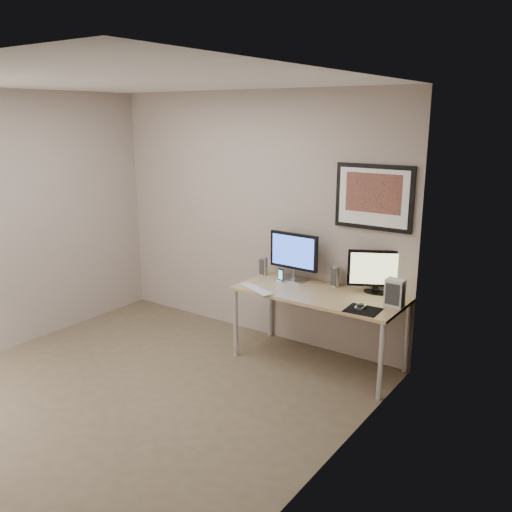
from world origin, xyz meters
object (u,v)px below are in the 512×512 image
object	(u,v)px
monitor_large	(294,254)
monitor_tv	(376,270)
keyboard	(256,289)
phone_dock	(281,275)
speaker_left	(264,266)
speaker_right	(336,276)
framed_art	(374,197)
fan_unit	(395,293)
desk	(319,299)

from	to	relation	value
monitor_large	monitor_tv	size ratio (longest dim) A/B	1.11
monitor_tv	keyboard	xyz separation A→B (m)	(-0.97, -0.56, -0.21)
phone_dock	monitor_large	bearing A→B (deg)	63.30
monitor_tv	speaker_left	xyz separation A→B (m)	(-1.19, -0.10, -0.13)
monitor_large	speaker_right	world-z (taller)	monitor_large
framed_art	speaker_left	distance (m)	1.37
keyboard	fan_unit	world-z (taller)	fan_unit
monitor_large	monitor_tv	xyz separation A→B (m)	(0.84, 0.10, -0.05)
fan_unit	phone_dock	bearing A→B (deg)	178.95
framed_art	monitor_large	world-z (taller)	framed_art
framed_art	monitor_large	size ratio (longest dim) A/B	1.39
keyboard	phone_dock	bearing A→B (deg)	104.23
speaker_right	monitor_large	bearing A→B (deg)	-160.75
phone_dock	keyboard	distance (m)	0.36
monitor_tv	phone_dock	size ratio (longest dim) A/B	3.57
framed_art	speaker_left	bearing A→B (deg)	-171.89
monitor_large	keyboard	world-z (taller)	monitor_large
desk	speaker_right	distance (m)	0.31
desk	speaker_left	bearing A→B (deg)	166.90
keyboard	speaker_right	bearing A→B (deg)	66.53
desk	speaker_left	world-z (taller)	speaker_left
speaker_left	speaker_right	bearing A→B (deg)	12.87
speaker_left	phone_dock	xyz separation A→B (m)	(0.27, -0.10, -0.03)
speaker_left	monitor_tv	bearing A→B (deg)	11.66
desk	monitor_large	size ratio (longest dim) A/B	2.97
speaker_left	monitor_large	bearing A→B (deg)	7.63
desk	monitor_large	world-z (taller)	monitor_large
monitor_large	fan_unit	world-z (taller)	monitor_large
desk	framed_art	size ratio (longest dim) A/B	2.13
speaker_right	phone_dock	world-z (taller)	speaker_right
phone_dock	fan_unit	size ratio (longest dim) A/B	0.56
framed_art	fan_unit	xyz separation A→B (m)	(0.36, -0.28, -0.77)
speaker_left	desk	bearing A→B (deg)	-6.37
desk	fan_unit	size ratio (longest dim) A/B	6.62
monitor_tv	speaker_right	size ratio (longest dim) A/B	2.40
speaker_left	keyboard	distance (m)	0.51
monitor_large	desk	bearing A→B (deg)	-22.96
speaker_left	keyboard	size ratio (longest dim) A/B	0.43
monitor_tv	keyboard	bearing A→B (deg)	-177.54
speaker_right	keyboard	xyz separation A→B (m)	(-0.57, -0.54, -0.09)
framed_art	fan_unit	size ratio (longest dim) A/B	3.10
monitor_tv	fan_unit	distance (m)	0.37
keyboard	desk	bearing A→B (deg)	50.77
desk	phone_dock	world-z (taller)	phone_dock
keyboard	fan_unit	xyz separation A→B (m)	(1.24, 0.33, 0.11)
monitor_tv	phone_dock	world-z (taller)	monitor_tv
monitor_large	fan_unit	bearing A→B (deg)	-5.36
phone_dock	desk	bearing A→B (deg)	0.40
phone_dock	keyboard	world-z (taller)	phone_dock
fan_unit	monitor_tv	bearing A→B (deg)	140.25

